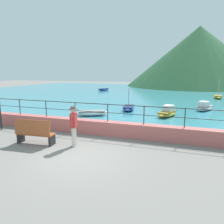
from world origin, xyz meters
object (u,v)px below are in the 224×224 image
Objects in this scene: person_walking at (74,124)px; boat_3 at (103,89)px; boat_1 at (92,113)px; boat_0 at (129,108)px; boat_4 at (218,97)px; boat_6 at (167,112)px; boat_2 at (205,107)px; bench_main at (34,132)px.

person_walking is 0.71× the size of boat_3.
boat_1 and boat_3 have the same top height.
person_walking reaches higher than boat_1.
boat_0 is 0.98× the size of boat_3.
boat_4 is (16.88, -5.54, 0.01)m from boat_3.
boat_4 is 0.94× the size of boat_6.
boat_4 is (1.90, 9.34, -0.06)m from boat_2.
boat_3 is 1.07× the size of boat_4.
boat_6 is (12.36, -18.34, 0.07)m from boat_3.
boat_2 is 1.07× the size of boat_4.
person_walking is at bearing -89.20° from boat_0.
boat_6 is at bearing 59.02° from bench_main.
person_walking is 0.72× the size of boat_0.
bench_main is 0.71× the size of boat_1.
boat_2 is 1.00× the size of boat_3.
boat_1 is at bearing 92.46° from bench_main.
boat_3 is at bearing 161.82° from boat_4.
boat_1 is (-1.90, -3.05, -0.01)m from boat_0.
boat_0 is 6.21m from boat_2.
boat_6 reaches higher than boat_1.
boat_4 reaches higher than boat_1.
boat_1 is 17.37m from boat_4.
boat_6 reaches higher than boat_3.
boat_2 is at bearing 33.26° from boat_1.
boat_3 is at bearing 123.99° from boat_6.
bench_main is at bearing -114.17° from boat_4.
bench_main is at bearing -87.54° from boat_1.
boat_1 is at bearing -162.34° from boat_6.
bench_main reaches higher than boat_3.
bench_main is 1.00× the size of person_walking.
boat_3 is at bearing 105.81° from bench_main.
person_walking is 8.37m from boat_6.
bench_main is at bearing -74.19° from boat_3.
boat_2 is (5.74, 11.19, -0.65)m from person_walking.
bench_main is at bearing -99.67° from boat_0.
boat_4 is (7.76, 11.39, 0.00)m from boat_0.
person_walking is 0.71× the size of boat_1.
bench_main is 0.72× the size of boat_0.
boat_1 is 5.41m from boat_6.
boat_2 and boat_6 have the same top height.
boat_0 is at bearing 80.33° from bench_main.
boat_6 is (5.15, 1.64, 0.07)m from boat_1.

